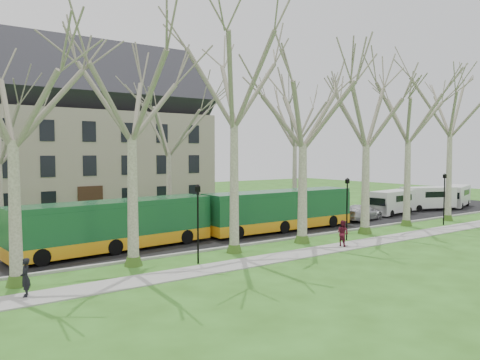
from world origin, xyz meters
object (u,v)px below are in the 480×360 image
Objects in this scene: bus_follow at (280,210)px; van_b at (428,199)px; sedan at (362,212)px; van_c at (456,196)px; van_a at (392,203)px; pedestrian_b at (343,233)px; bus_lead at (115,225)px; pedestrian_a at (25,277)px.

van_b is (21.24, 0.96, -0.39)m from bus_follow.
sedan is 0.89× the size of van_c.
van_a is 17.52m from pedestrian_b.
bus_lead is 7.60× the size of pedestrian_b.
sedan is at bearing 116.37° from pedestrian_a.
pedestrian_b is at bearing 102.48° from pedestrian_a.
bus_lead is 2.64× the size of sedan.
pedestrian_a is (-34.76, -7.59, -0.36)m from van_a.
bus_follow is 7.64× the size of pedestrian_b.
pedestrian_b is (-21.85, -8.04, -0.38)m from van_b.
pedestrian_a is at bearing 170.01° from van_c.
bus_lead is at bearing 173.93° from van_a.
bus_lead reaches higher than van_c.
bus_follow is 21.27m from van_b.
sedan is (9.55, -0.02, -0.91)m from bus_follow.
pedestrian_b is (12.65, -7.20, -0.76)m from bus_lead.
van_c reaches higher than pedestrian_b.
van_c is at bearing -98.24° from sedan.
van_a reaches higher than pedestrian_b.
van_b is (34.51, 0.85, -0.38)m from bus_lead.
van_a reaches higher than pedestrian_a.
bus_follow is at bearing -4.01° from pedestrian_b.
bus_follow reaches higher than van_b.
bus_lead reaches higher than pedestrian_b.
bus_follow reaches higher than pedestrian_b.
pedestrian_a is (-29.28, -6.76, 0.11)m from sedan.
van_a is at bearing 160.43° from van_c.
bus_follow is 2.35× the size of van_c.
pedestrian_b is (-10.16, -7.06, 0.14)m from sedan.
bus_follow is 26.32m from van_c.
sedan is 2.88× the size of pedestrian_b.
van_b is at bearing -4.46° from bus_lead.
sedan is at bearing 163.36° from van_c.
sedan is at bearing -54.27° from pedestrian_b.
bus_lead is 13.27m from bus_follow.
sedan is 5.56m from van_a.
van_a is at bearing -4.47° from bus_lead.
van_a is 35.58m from pedestrian_a.
van_b is at bearing -68.84° from pedestrian_b.
pedestrian_b is at bearing -160.71° from van_a.
bus_lead reaches higher than sedan.
bus_follow is 7.90× the size of pedestrian_a.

